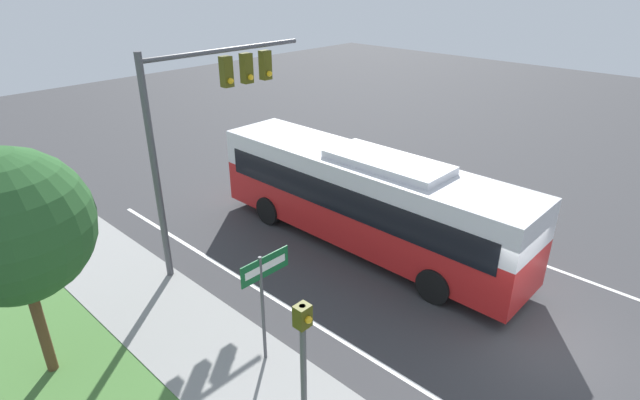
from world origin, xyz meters
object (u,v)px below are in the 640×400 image
(bus, at_px, (364,196))
(pedestrian_signal, at_px, (303,355))
(signal_gantry, at_px, (206,109))
(street_sign, at_px, (264,287))

(bus, height_order, pedestrian_signal, bus)
(pedestrian_signal, bearing_deg, signal_gantry, 65.89)
(pedestrian_signal, bearing_deg, street_sign, 65.64)
(street_sign, bearing_deg, signal_gantry, 66.00)
(pedestrian_signal, distance_m, street_sign, 2.55)
(pedestrian_signal, height_order, street_sign, pedestrian_signal)
(bus, height_order, street_sign, bus)
(street_sign, bearing_deg, pedestrian_signal, -114.36)
(bus, xyz_separation_m, signal_gantry, (-3.79, 3.04, 3.09))
(signal_gantry, height_order, pedestrian_signal, signal_gantry)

